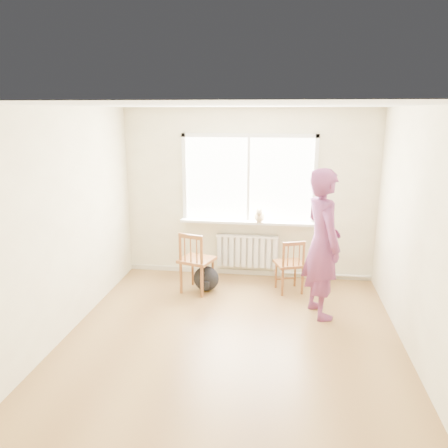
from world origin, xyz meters
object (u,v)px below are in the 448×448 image
(chair_left, at_px, (195,262))
(cat, at_px, (260,216))
(person, at_px, (322,244))
(backpack, at_px, (206,278))
(chair_right, at_px, (291,266))

(chair_left, bearing_deg, cat, -126.64)
(person, xyz_separation_m, cat, (-0.88, 1.14, 0.07))
(cat, height_order, backpack, cat)
(cat, bearing_deg, person, -52.05)
(person, bearing_deg, backpack, 50.69)
(chair_left, bearing_deg, person, -177.76)
(chair_left, distance_m, cat, 1.26)
(chair_left, relative_size, chair_right, 1.14)
(person, bearing_deg, chair_left, 54.64)
(cat, relative_size, backpack, 0.98)
(person, distance_m, backpack, 1.90)
(chair_left, bearing_deg, chair_right, -154.46)
(cat, distance_m, backpack, 1.28)
(chair_left, bearing_deg, backpack, -133.30)
(chair_left, height_order, cat, cat)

